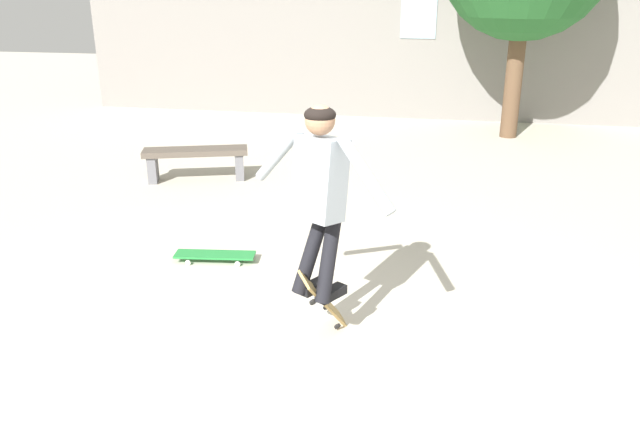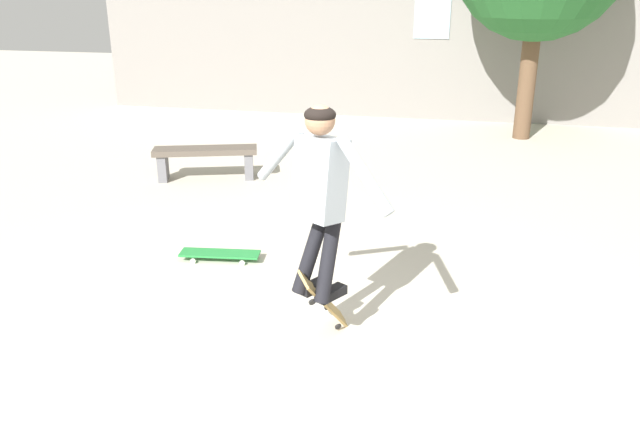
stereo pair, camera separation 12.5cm
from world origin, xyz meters
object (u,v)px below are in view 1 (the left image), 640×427
at_px(skater, 320,187).
at_px(skateboard_resting, 215,255).
at_px(park_bench, 196,158).
at_px(skateboard_flipping, 324,302).

height_order(skater, skateboard_resting, skater).
bearing_deg(park_bench, skateboard_flipping, -74.43).
height_order(skater, skateboard_flipping, skater).
xyz_separation_m(skater, skateboard_resting, (-1.33, 1.28, -1.20)).
relative_size(park_bench, skateboard_flipping, 2.07).
xyz_separation_m(skateboard_flipping, skateboard_resting, (-1.35, 1.19, -0.24)).
distance_m(skateboard_flipping, skateboard_resting, 1.81).
distance_m(park_bench, skateboard_resting, 2.90).
bearing_deg(skateboard_resting, park_bench, -72.58).
bearing_deg(skateboard_flipping, skateboard_resting, 67.96).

